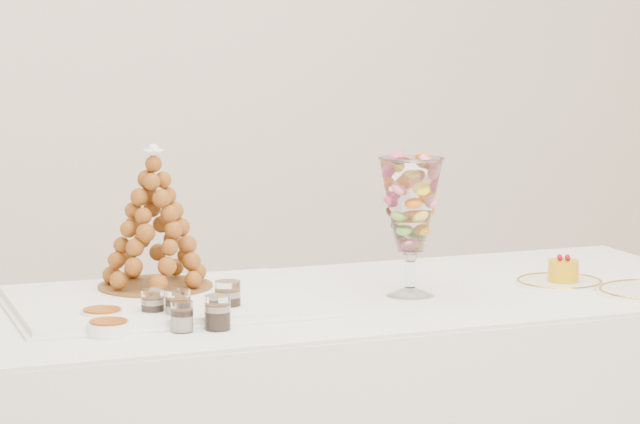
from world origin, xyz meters
name	(u,v)px	position (x,y,z in m)	size (l,w,h in m)	color
lace_tray	(162,301)	(-0.35, 0.20, 0.76)	(0.66, 0.49, 0.02)	white
macaron_vase	(411,206)	(0.22, 0.11, 0.96)	(0.15, 0.15, 0.32)	white
cake_plate	(559,283)	(0.61, 0.09, 0.75)	(0.21, 0.21, 0.01)	white
verrine_a	(153,305)	(-0.41, 0.06, 0.78)	(0.05, 0.05, 0.07)	white
verrine_b	(178,307)	(-0.36, 0.02, 0.78)	(0.05, 0.05, 0.07)	white
verrine_c	(228,298)	(-0.24, 0.05, 0.79)	(0.06, 0.06, 0.08)	white
verrine_d	(182,317)	(-0.38, -0.06, 0.78)	(0.05, 0.05, 0.06)	white
verrine_e	(218,313)	(-0.30, -0.07, 0.78)	(0.05, 0.05, 0.07)	white
ramekin_back	(102,317)	(-0.51, 0.07, 0.76)	(0.09, 0.09, 0.03)	white
ramekin_front	(109,329)	(-0.53, -0.04, 0.76)	(0.09, 0.09, 0.03)	white
croquembouche	(154,218)	(-0.33, 0.31, 0.93)	(0.27, 0.27, 0.33)	brown
mousse_cake	(563,270)	(0.61, 0.08, 0.78)	(0.07, 0.07, 0.06)	#DC9F0A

